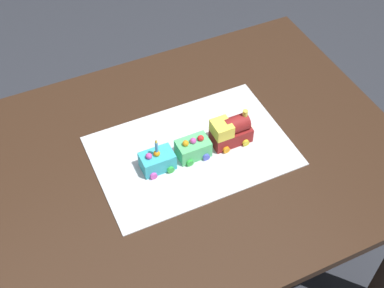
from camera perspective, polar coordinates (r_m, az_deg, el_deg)
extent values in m
plane|color=#2D3038|center=(2.21, -1.06, -14.00)|extent=(8.00, 8.00, 0.00)
cube|color=#382316|center=(1.60, -1.42, -1.91)|extent=(1.40, 1.00, 0.03)
cube|color=#382316|center=(2.36, 8.66, 4.90)|extent=(0.07, 0.07, 0.71)
cube|color=silver|center=(1.61, 0.00, -0.76)|extent=(0.60, 0.40, 0.00)
cube|color=maroon|center=(1.62, 4.31, 0.93)|extent=(0.12, 0.06, 0.05)
cylinder|color=maroon|center=(1.59, 4.90, 2.19)|extent=(0.08, 0.05, 0.05)
cube|color=#F4E04C|center=(1.57, 3.31, 1.71)|extent=(0.06, 0.06, 0.04)
cylinder|color=#F4E04C|center=(1.58, 5.87, 3.28)|extent=(0.02, 0.02, 0.03)
sphere|color=#F4EFCC|center=(1.64, 6.45, 1.86)|extent=(0.02, 0.02, 0.02)
cylinder|color=red|center=(1.66, 4.75, 1.80)|extent=(0.02, 0.01, 0.02)
cylinder|color=yellow|center=(1.64, 2.64, 1.07)|extent=(0.02, 0.01, 0.02)
cylinder|color=yellow|center=(1.62, 5.95, 0.12)|extent=(0.02, 0.01, 0.02)
cylinder|color=orange|center=(1.60, 3.80, -0.66)|extent=(0.02, 0.01, 0.02)
cube|color=#59CC7A|center=(1.57, 0.13, -0.48)|extent=(0.10, 0.06, 0.06)
cylinder|color=yellow|center=(1.62, 0.47, 0.31)|extent=(0.02, 0.01, 0.02)
cylinder|color=red|center=(1.60, -1.31, -0.31)|extent=(0.02, 0.01, 0.02)
cylinder|color=#4C59D8|center=(1.57, 1.59, -1.46)|extent=(0.02, 0.01, 0.02)
cylinder|color=green|center=(1.56, -0.23, -2.11)|extent=(0.02, 0.01, 0.02)
sphere|color=orange|center=(1.54, -0.71, 0.06)|extent=(0.02, 0.02, 0.02)
sphere|color=red|center=(1.56, 0.96, 0.64)|extent=(0.02, 0.02, 0.02)
sphere|color=#D84CB2|center=(1.55, 0.13, 0.35)|extent=(0.02, 0.02, 0.02)
cube|color=#38B7C6|center=(1.55, -3.84, -1.87)|extent=(0.10, 0.06, 0.06)
cylinder|color=red|center=(1.59, -3.39, -1.03)|extent=(0.02, 0.01, 0.02)
cylinder|color=#4C59D8|center=(1.58, -5.23, -1.67)|extent=(0.02, 0.01, 0.02)
cylinder|color=green|center=(1.54, -2.35, -2.87)|extent=(0.02, 0.01, 0.02)
cylinder|color=#D84CB2|center=(1.53, -4.24, -3.55)|extent=(0.02, 0.01, 0.02)
sphere|color=orange|center=(1.52, -3.90, -1.05)|extent=(0.02, 0.02, 0.02)
sphere|color=#D84CB2|center=(1.51, -4.78, -1.35)|extent=(0.02, 0.02, 0.02)
cylinder|color=#4CA5E5|center=(1.50, -3.93, -0.30)|extent=(0.01, 0.01, 0.04)
cone|color=yellow|center=(1.48, -3.99, 0.35)|extent=(0.01, 0.01, 0.01)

